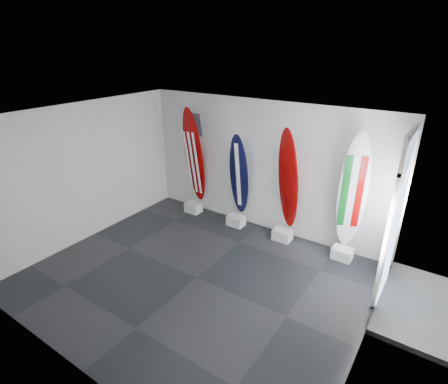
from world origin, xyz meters
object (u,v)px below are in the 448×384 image
Objects in this scene: surfboard_usa at (194,156)px; surfboard_navy at (239,175)px; surfboard_swiss at (288,180)px; surfboard_italy at (353,192)px.

surfboard_navy is at bearing 2.13° from surfboard_usa.
surfboard_usa reaches higher than surfboard_navy.
surfboard_usa reaches higher than surfboard_swiss.
surfboard_usa is 1.22× the size of surfboard_navy.
surfboard_italy is at bearing 2.13° from surfboard_usa.
surfboard_usa is at bearing -164.89° from surfboard_swiss.
surfboard_usa is 2.54m from surfboard_swiss.
surfboard_italy is (1.34, 0.00, 0.05)m from surfboard_swiss.
surfboard_swiss is (1.23, 0.00, 0.15)m from surfboard_navy.
surfboard_usa is at bearing 159.28° from surfboard_italy.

